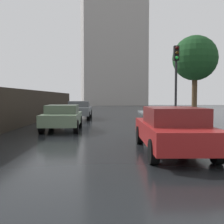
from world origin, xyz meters
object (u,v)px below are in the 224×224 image
at_px(car_grey_mid_road, 80,110).
at_px(traffic_light, 177,71).
at_px(car_red_far_ahead, 173,129).
at_px(street_tree_mid, 196,59).
at_px(car_green_near_kerb, 64,117).

bearing_deg(car_grey_mid_road, traffic_light, 127.45).
relative_size(car_red_far_ahead, street_tree_mid, 0.78).
bearing_deg(car_grey_mid_road, car_green_near_kerb, 88.78).
bearing_deg(street_tree_mid, car_red_far_ahead, -110.20).
height_order(traffic_light, street_tree_mid, street_tree_mid).
height_order(car_green_near_kerb, street_tree_mid, street_tree_mid).
height_order(car_red_far_ahead, street_tree_mid, street_tree_mid).
bearing_deg(car_red_far_ahead, street_tree_mid, 69.09).
bearing_deg(street_tree_mid, car_grey_mid_road, 162.13).
distance_m(car_red_far_ahead, traffic_light, 6.48).
bearing_deg(street_tree_mid, traffic_light, -117.11).
distance_m(car_red_far_ahead, street_tree_mid, 11.77).
distance_m(car_green_near_kerb, car_grey_mid_road, 7.42).
xyz_separation_m(car_grey_mid_road, car_red_far_ahead, (4.43, -13.18, -0.00)).
bearing_deg(traffic_light, car_green_near_kerb, -179.05).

